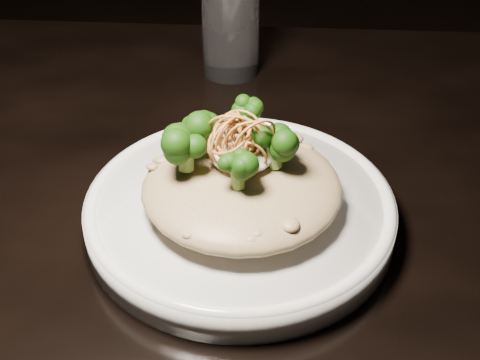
% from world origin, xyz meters
% --- Properties ---
extents(table, '(1.10, 0.80, 0.75)m').
position_xyz_m(table, '(0.00, 0.00, 0.67)').
color(table, black).
rests_on(table, ground).
extents(plate, '(0.30, 0.30, 0.03)m').
position_xyz_m(plate, '(-0.03, -0.06, 0.77)').
color(plate, silver).
rests_on(plate, table).
extents(risotto, '(0.19, 0.19, 0.04)m').
position_xyz_m(risotto, '(-0.03, -0.07, 0.80)').
color(risotto, brown).
rests_on(risotto, plate).
extents(broccoli, '(0.13, 0.13, 0.05)m').
position_xyz_m(broccoli, '(-0.04, -0.06, 0.85)').
color(broccoli, black).
rests_on(broccoli, risotto).
extents(cheese, '(0.06, 0.06, 0.02)m').
position_xyz_m(cheese, '(-0.03, -0.06, 0.83)').
color(cheese, white).
rests_on(cheese, risotto).
extents(shallots, '(0.06, 0.06, 0.04)m').
position_xyz_m(shallots, '(-0.03, -0.06, 0.86)').
color(shallots, brown).
rests_on(shallots, cheese).
extents(drinking_glass, '(0.10, 0.10, 0.13)m').
position_xyz_m(drinking_glass, '(-0.06, 0.25, 0.82)').
color(drinking_glass, silver).
rests_on(drinking_glass, table).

